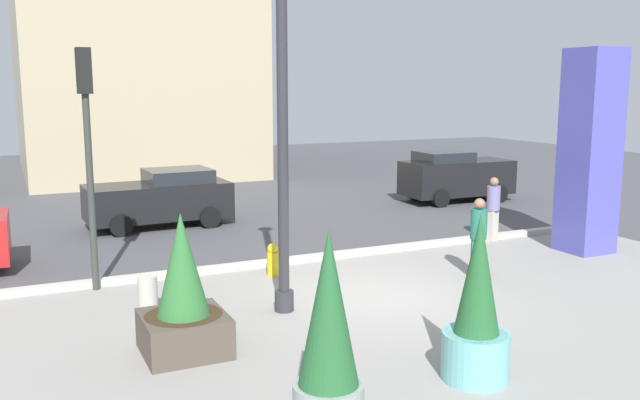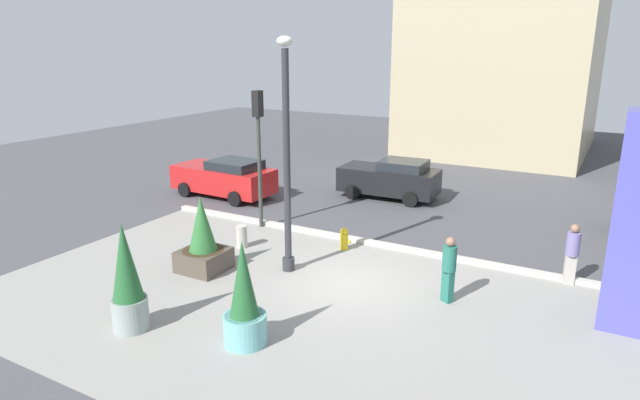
# 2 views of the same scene
# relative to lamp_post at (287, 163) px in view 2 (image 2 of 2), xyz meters

# --- Properties ---
(ground_plane) EXTENTS (60.00, 60.00, 0.00)m
(ground_plane) POSITION_rel_lamp_post_xyz_m (1.94, 4.02, -3.27)
(ground_plane) COLOR #47474C
(plaza_pavement) EXTENTS (18.00, 10.00, 0.02)m
(plaza_pavement) POSITION_rel_lamp_post_xyz_m (1.94, -1.98, -3.27)
(plaza_pavement) COLOR gray
(plaza_pavement) RESTS_ON ground_plane
(curb_strip) EXTENTS (18.00, 0.24, 0.16)m
(curb_strip) POSITION_rel_lamp_post_xyz_m (1.94, 3.14, -3.19)
(curb_strip) COLOR #B7B2A8
(curb_strip) RESTS_ON ground_plane
(lamp_post) EXTENTS (0.44, 0.44, 6.70)m
(lamp_post) POSITION_rel_lamp_post_xyz_m (0.00, 0.00, 0.00)
(lamp_post) COLOR #2D2D33
(lamp_post) RESTS_ON ground_plane
(art_pillar_blue) EXTENTS (1.12, 1.12, 5.12)m
(art_pillar_blue) POSITION_rel_lamp_post_xyz_m (8.74, 1.10, -0.70)
(art_pillar_blue) COLOR #4C4CAD
(art_pillar_blue) RESTS_ON ground_plane
(potted_plant_mid_plaza) EXTENTS (1.29, 1.29, 2.27)m
(potted_plant_mid_plaza) POSITION_rel_lamp_post_xyz_m (-2.20, -1.21, -2.37)
(potted_plant_mid_plaza) COLOR #4C4238
(potted_plant_mid_plaza) RESTS_ON ground_plane
(potted_plant_near_left) EXTENTS (0.84, 0.84, 2.64)m
(potted_plant_near_left) POSITION_rel_lamp_post_xyz_m (-1.37, -4.75, -2.05)
(potted_plant_near_left) COLOR gray
(potted_plant_near_left) RESTS_ON ground_plane
(potted_plant_near_right) EXTENTS (0.97, 0.97, 2.46)m
(potted_plant_near_right) POSITION_rel_lamp_post_xyz_m (1.37, -3.95, -2.27)
(potted_plant_near_right) COLOR #6BB2B2
(potted_plant_near_right) RESTS_ON ground_plane
(fire_hydrant) EXTENTS (0.36, 0.26, 0.75)m
(fire_hydrant) POSITION_rel_lamp_post_xyz_m (0.68, 2.33, -2.90)
(fire_hydrant) COLOR gold
(fire_hydrant) RESTS_ON ground_plane
(concrete_bollard) EXTENTS (0.36, 0.36, 0.75)m
(concrete_bollard) POSITION_rel_lamp_post_xyz_m (-2.37, 0.86, -2.89)
(concrete_bollard) COLOR #B2ADA3
(concrete_bollard) RESTS_ON ground_plane
(traffic_light_corner) EXTENTS (0.28, 0.42, 4.94)m
(traffic_light_corner) POSITION_rel_lamp_post_xyz_m (-3.04, 2.92, 0.05)
(traffic_light_corner) COLOR #333833
(traffic_light_corner) RESTS_ON ground_plane
(car_curb_west) EXTENTS (4.27, 2.21, 1.71)m
(car_curb_west) POSITION_rel_lamp_post_xyz_m (-0.40, 8.89, -2.40)
(car_curb_west) COLOR black
(car_curb_west) RESTS_ON ground_plane
(car_passing_lane) EXTENTS (4.64, 2.22, 1.69)m
(car_passing_lane) POSITION_rel_lamp_post_xyz_m (-6.81, 5.55, -2.41)
(car_passing_lane) COLOR red
(car_passing_lane) RESTS_ON ground_plane
(pedestrian_crossing) EXTENTS (0.45, 0.45, 1.76)m
(pedestrian_crossing) POSITION_rel_lamp_post_xyz_m (7.36, 3.02, -2.28)
(pedestrian_crossing) COLOR #B2AD9E
(pedestrian_crossing) RESTS_ON ground_plane
(pedestrian_by_curb) EXTENTS (0.49, 0.49, 1.79)m
(pedestrian_by_curb) POSITION_rel_lamp_post_xyz_m (4.71, 0.28, -2.26)
(pedestrian_by_curb) COLOR #236656
(pedestrian_by_curb) RESTS_ON ground_plane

